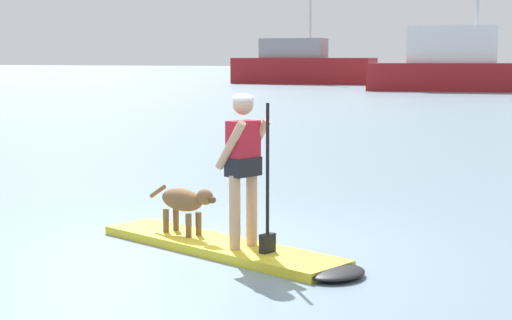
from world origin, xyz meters
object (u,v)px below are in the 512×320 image
moored_boat_outer (301,66)px  dog (185,202)px  person_paddler (244,160)px  moored_boat_far_port (461,67)px  paddleboard (234,250)px

moored_boat_outer → dog: bearing=-70.2°
dog → moored_boat_outer: 59.49m
person_paddler → moored_boat_far_port: moored_boat_far_port is taller
moored_boat_outer → moored_boat_far_port: size_ratio=0.94×
person_paddler → paddleboard: bearing=161.1°
person_paddler → moored_boat_outer: 60.08m
dog → moored_boat_far_port: moored_boat_far_port is taller
dog → moored_boat_outer: moored_boat_outer is taller
paddleboard → moored_boat_outer: 59.99m
paddleboard → moored_boat_outer: moored_boat_outer is taller
paddleboard → dog: size_ratio=3.28×
moored_boat_outer → moored_boat_far_port: (15.09, -10.39, 0.11)m
dog → moored_boat_outer: (-20.19, 55.95, 1.00)m
person_paddler → moored_boat_outer: bearing=110.6°
paddleboard → dog: dog is taller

